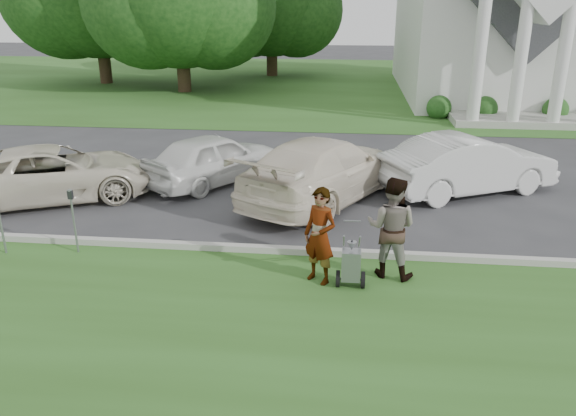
% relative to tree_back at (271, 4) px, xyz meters
% --- Properties ---
extents(ground, '(120.00, 120.00, 0.00)m').
position_rel_tree_back_xyz_m(ground, '(4.01, -29.99, -4.73)').
color(ground, '#333335').
rests_on(ground, ground).
extents(grass_strip, '(80.00, 7.00, 0.01)m').
position_rel_tree_back_xyz_m(grass_strip, '(4.01, -32.99, -4.72)').
color(grass_strip, '#2C511C').
rests_on(grass_strip, ground).
extents(church_lawn, '(80.00, 30.00, 0.01)m').
position_rel_tree_back_xyz_m(church_lawn, '(4.01, -2.99, -4.72)').
color(church_lawn, '#2C511C').
rests_on(church_lawn, ground).
extents(curb, '(80.00, 0.18, 0.15)m').
position_rel_tree_back_xyz_m(curb, '(4.01, -29.44, -4.65)').
color(curb, '#9E9E93').
rests_on(curb, ground).
extents(tree_back, '(9.61, 7.60, 8.89)m').
position_rel_tree_back_xyz_m(tree_back, '(0.00, 0.00, 0.00)').
color(tree_back, '#332316').
rests_on(tree_back, ground).
extents(striping_cart, '(0.53, 1.04, 0.97)m').
position_rel_tree_back_xyz_m(striping_cart, '(5.68, -30.73, -4.31)').
color(striping_cart, black).
rests_on(striping_cart, ground).
extents(person_left, '(0.79, 0.73, 1.81)m').
position_rel_tree_back_xyz_m(person_left, '(5.10, -30.59, -3.82)').
color(person_left, '#999999').
rests_on(person_left, ground).
extents(person_right, '(1.11, 0.97, 1.94)m').
position_rel_tree_back_xyz_m(person_right, '(6.40, -30.19, -3.76)').
color(person_right, '#999999').
rests_on(person_right, ground).
extents(parking_meter_near, '(0.10, 0.09, 1.38)m').
position_rel_tree_back_xyz_m(parking_meter_near, '(0.04, -29.86, -3.86)').
color(parking_meter_near, gray).
rests_on(parking_meter_near, ground).
extents(car_a, '(5.59, 4.30, 1.41)m').
position_rel_tree_back_xyz_m(car_a, '(-2.06, -26.68, -4.02)').
color(car_a, beige).
rests_on(car_a, ground).
extents(car_b, '(3.91, 4.43, 1.45)m').
position_rel_tree_back_xyz_m(car_b, '(1.77, -24.82, -4.00)').
color(car_b, silver).
rests_on(car_b, ground).
extents(car_c, '(4.69, 6.10, 1.65)m').
position_rel_tree_back_xyz_m(car_c, '(4.94, -25.93, -3.90)').
color(car_c, '#EFE3CB').
rests_on(car_c, ground).
extents(car_d, '(5.04, 3.66, 1.58)m').
position_rel_tree_back_xyz_m(car_d, '(8.79, -24.94, -3.94)').
color(car_d, silver).
rests_on(car_d, ground).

